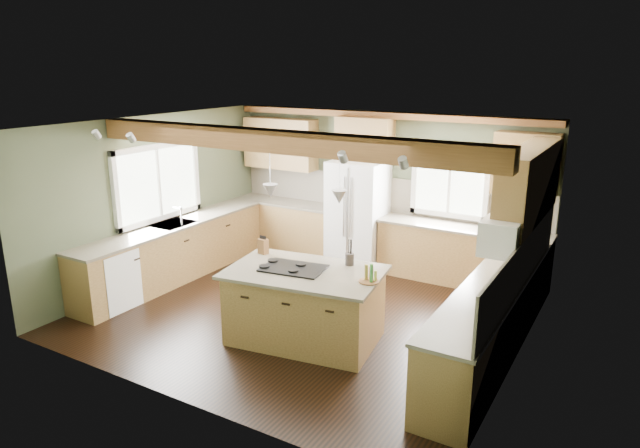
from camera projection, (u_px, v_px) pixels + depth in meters
The scene contains 37 objects.
floor at pixel (307, 312), 7.96m from camera, with size 5.60×5.60×0.00m, color black.
ceiling at pixel (306, 125), 7.25m from camera, with size 5.60×5.60×0.00m, color silver.
wall_back at pixel (384, 189), 9.68m from camera, with size 5.60×5.60×0.00m, color #465039.
wall_left at pixel (155, 198), 8.97m from camera, with size 5.00×5.00×0.00m, color #465039.
wall_right at pixel (523, 258), 6.24m from camera, with size 5.00×5.00×0.00m, color #465039.
ceiling_beam at pixel (275, 141), 6.72m from camera, with size 5.55×0.26×0.26m, color brown.
soffit_trim at pixel (384, 115), 9.26m from camera, with size 5.55×0.20×0.10m, color brown.
backsplash_back at pixel (383, 194), 9.69m from camera, with size 5.58×0.03×0.58m, color brown.
backsplash_right at pixel (522, 264), 6.31m from camera, with size 0.03×3.70×0.58m, color brown.
base_cab_back_left at pixel (287, 227), 10.54m from camera, with size 2.02×0.60×0.88m, color brown.
counter_back_left at pixel (287, 202), 10.41m from camera, with size 2.06×0.64×0.04m, color #51483B.
base_cab_back_right at pixel (461, 256), 8.94m from camera, with size 2.62×0.60×0.88m, color brown.
counter_back_right at pixel (463, 228), 8.81m from camera, with size 2.66×0.64×0.04m, color #51483B.
base_cab_left at pixel (176, 252), 9.10m from camera, with size 0.60×3.70×0.88m, color brown.
counter_left at pixel (174, 225), 8.98m from camera, with size 0.64×3.74×0.04m, color #51483B.
base_cab_right at pixel (490, 322), 6.66m from camera, with size 0.60×3.70×0.88m, color brown.
counter_right at pixel (494, 285), 6.53m from camera, with size 0.64×3.74×0.04m, color #51483B.
upper_cab_back_left at pixel (281, 143), 10.33m from camera, with size 1.40×0.35×0.90m, color brown.
upper_cab_over_fridge at pixel (364, 138), 9.45m from camera, with size 0.96×0.35×0.70m, color brown.
upper_cab_right at pixel (529, 184), 6.89m from camera, with size 0.35×2.20×0.90m, color brown.
upper_cab_back_corner at pixel (526, 164), 8.23m from camera, with size 0.90×0.35×0.90m, color brown.
window_left at pixel (158, 182), 8.94m from camera, with size 0.04×1.60×1.05m, color white.
window_back at pixel (450, 181), 9.03m from camera, with size 1.10×0.04×1.00m, color white.
sink at pixel (174, 224), 8.98m from camera, with size 0.50×0.65×0.03m, color #262628.
faucet at pixel (181, 217), 8.85m from camera, with size 0.02×0.02×0.28m, color #B2B2B7.
dishwasher at pixel (110, 279), 8.02m from camera, with size 0.60×0.60×0.84m, color white.
oven at pixel (455, 373), 5.59m from camera, with size 0.60×0.72×0.84m, color white.
microwave at pixel (504, 234), 6.24m from camera, with size 0.40×0.70×0.38m, color white.
pendant_left at pixel (270, 191), 6.84m from camera, with size 0.18×0.18×0.16m, color #B2B2B7.
pendant_right at pixel (339, 197), 6.52m from camera, with size 0.18×0.18×0.16m, color #B2B2B7.
refrigerator at pixel (358, 214), 9.62m from camera, with size 0.90×0.74×1.80m, color silver.
island at pixel (305, 307), 7.07m from camera, with size 1.76×1.08×0.88m, color brown.
island_top at pixel (305, 272), 6.95m from camera, with size 1.88×1.19×0.04m, color #51483B.
cooktop at pixel (294, 268), 6.99m from camera, with size 0.76×0.51×0.02m, color black.
knife_block at pixel (263, 246), 7.53m from camera, with size 0.12×0.09×0.20m, color brown.
utensil_crock at pixel (350, 259), 7.12m from camera, with size 0.11×0.11×0.15m, color #433D36.
bottle_tray at pixel (369, 273), 6.55m from camera, with size 0.24×0.24×0.22m, color brown, non-canonical shape.
Camera 1 is at (3.88, -6.21, 3.36)m, focal length 32.00 mm.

